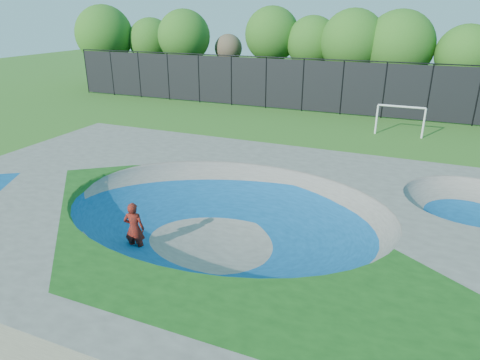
% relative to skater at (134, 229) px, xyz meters
% --- Properties ---
extents(ground, '(120.00, 120.00, 0.00)m').
position_rel_skater_xyz_m(ground, '(2.39, 1.71, -0.90)').
color(ground, '#2C601A').
rests_on(ground, ground).
extents(skate_deck, '(22.00, 14.00, 1.50)m').
position_rel_skater_xyz_m(skate_deck, '(2.39, 1.71, -0.15)').
color(skate_deck, gray).
rests_on(skate_deck, ground).
extents(skater, '(0.75, 0.59, 1.80)m').
position_rel_skater_xyz_m(skater, '(0.00, 0.00, 0.00)').
color(skater, red).
rests_on(skater, ground).
extents(skateboard, '(0.81, 0.36, 0.05)m').
position_rel_skater_xyz_m(skateboard, '(0.00, 0.00, -0.88)').
color(skateboard, black).
rests_on(skateboard, ground).
extents(soccer_goal, '(2.90, 0.12, 1.91)m').
position_rel_skater_xyz_m(soccer_goal, '(6.87, 18.10, 0.42)').
color(soccer_goal, white).
rests_on(soccer_goal, ground).
extents(fence, '(48.09, 0.09, 4.04)m').
position_rel_skater_xyz_m(fence, '(2.39, 22.71, 1.20)').
color(fence, black).
rests_on(fence, ground).
extents(treeline, '(53.62, 7.26, 8.44)m').
position_rel_skater_xyz_m(treeline, '(3.34, 27.74, 4.12)').
color(treeline, '#443222').
rests_on(treeline, ground).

